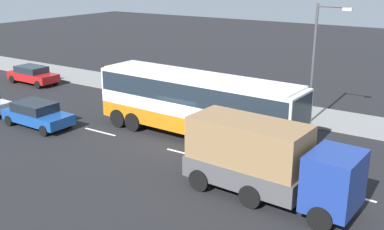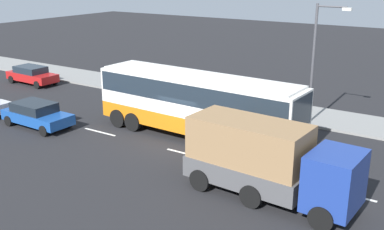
{
  "view_description": "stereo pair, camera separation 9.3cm",
  "coord_description": "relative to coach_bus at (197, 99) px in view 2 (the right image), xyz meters",
  "views": [
    {
      "loc": [
        13.62,
        -19.73,
        9.1
      ],
      "look_at": [
        0.39,
        0.43,
        1.43
      ],
      "focal_mm": 42.87,
      "sensor_mm": 36.0,
      "label": 1
    },
    {
      "loc": [
        13.54,
        -19.78,
        9.1
      ],
      "look_at": [
        0.39,
        0.43,
        1.43
      ],
      "focal_mm": 42.87,
      "sensor_mm": 36.0,
      "label": 2
    }
  ],
  "objects": [
    {
      "name": "ground_plane",
      "position": [
        -0.46,
        -0.82,
        -2.24
      ],
      "size": [
        120.0,
        120.0,
        0.0
      ],
      "primitive_type": "plane",
      "color": "black"
    },
    {
      "name": "sidewalk_curb",
      "position": [
        -0.46,
        7.2,
        -2.16
      ],
      "size": [
        80.0,
        4.0,
        0.15
      ],
      "primitive_type": "cube",
      "color": "gray",
      "rests_on": "ground_plane"
    },
    {
      "name": "lane_centreline",
      "position": [
        -4.28,
        -2.35,
        -2.23
      ],
      "size": [
        27.74,
        0.16,
        0.01
      ],
      "color": "white",
      "rests_on": "ground_plane"
    },
    {
      "name": "coach_bus",
      "position": [
        0.0,
        0.0,
        0.0
      ],
      "size": [
        12.33,
        3.2,
        3.61
      ],
      "rotation": [
        0.0,
        0.0,
        -0.04
      ],
      "color": "orange",
      "rests_on": "ground_plane"
    },
    {
      "name": "cargo_truck",
      "position": [
        6.22,
        -4.46,
        -0.53
      ],
      "size": [
        7.31,
        2.87,
        3.18
      ],
      "rotation": [
        0.0,
        0.0,
        -0.06
      ],
      "color": "navy",
      "rests_on": "ground_plane"
    },
    {
      "name": "car_blue_saloon",
      "position": [
        -9.11,
        -3.68,
        -1.45
      ],
      "size": [
        4.59,
        2.06,
        1.49
      ],
      "rotation": [
        0.0,
        0.0,
        -0.02
      ],
      "color": "#194799",
      "rests_on": "ground_plane"
    },
    {
      "name": "car_red_compact",
      "position": [
        -18.35,
        3.32,
        -1.45
      ],
      "size": [
        4.68,
        2.01,
        1.47
      ],
      "rotation": [
        0.0,
        0.0,
        -0.02
      ],
      "color": "#B21919",
      "rests_on": "ground_plane"
    },
    {
      "name": "pedestrian_near_curb",
      "position": [
        0.15,
        7.45,
        -1.09
      ],
      "size": [
        0.32,
        0.32,
        1.72
      ],
      "rotation": [
        0.0,
        0.0,
        3.83
      ],
      "color": "brown",
      "rests_on": "sidewalk_curb"
    },
    {
      "name": "pedestrian_at_crossing",
      "position": [
        0.06,
        6.55,
        -1.17
      ],
      "size": [
        0.32,
        0.32,
        1.6
      ],
      "rotation": [
        0.0,
        0.0,
        2.16
      ],
      "color": "#38334C",
      "rests_on": "sidewalk_curb"
    },
    {
      "name": "street_lamp",
      "position": [
        4.75,
        5.56,
        2.03
      ],
      "size": [
        2.0,
        0.24,
        7.13
      ],
      "color": "#47474C",
      "rests_on": "sidewalk_curb"
    }
  ]
}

